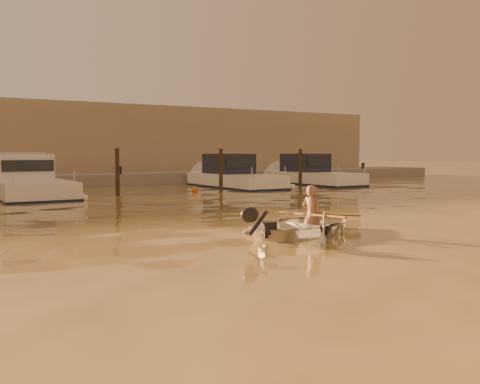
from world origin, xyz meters
TOP-DOWN VIEW (x-y plane):
  - ground_plane at (0.00, 0.00)m, footprint 160.00×160.00m
  - dinghy at (0.07, 1.36)m, footprint 3.60×2.99m
  - person at (0.17, 1.38)m, footprint 0.46×0.58m
  - outboard_motor at (-1.37, 0.94)m, footprint 0.98×0.63m
  - oar_port at (0.31, 1.43)m, footprint 1.04×1.88m
  - oar_starboard at (0.12, 1.37)m, footprint 0.28×2.10m
  - moored_boat_2 at (-3.49, 16.00)m, footprint 2.68×8.85m
  - moored_boat_4 at (6.89, 16.00)m, footprint 2.39×7.32m
  - moored_boat_5 at (12.08, 16.00)m, footprint 2.26×7.57m
  - piling_2 at (-0.20, 13.80)m, footprint 0.18×0.18m
  - piling_3 at (4.80, 13.80)m, footprint 0.18×0.18m
  - piling_4 at (9.50, 13.80)m, footprint 0.18×0.18m
  - fender_c at (-2.05, 12.19)m, footprint 0.30×0.30m
  - fender_d at (3.58, 14.10)m, footprint 0.30×0.30m
  - fender_e at (8.64, 13.31)m, footprint 0.30×0.30m
  - quay at (0.00, 21.50)m, footprint 52.00×4.00m
  - waterfront_building at (0.00, 27.00)m, footprint 46.00×7.00m

SIDE VIEW (x-z plane):
  - ground_plane at x=0.00m, z-range 0.00..0.00m
  - fender_c at x=-2.05m, z-range -0.05..0.25m
  - fender_d at x=3.58m, z-range -0.05..0.25m
  - fender_e at x=8.64m, z-range -0.05..0.25m
  - quay at x=0.00m, z-range -0.35..0.65m
  - dinghy at x=0.07m, z-range -0.12..0.52m
  - outboard_motor at x=-1.37m, z-range -0.07..0.63m
  - person at x=0.17m, z-range -0.30..1.10m
  - oar_port at x=0.31m, z-range 0.35..0.49m
  - oar_starboard at x=0.12m, z-range 0.35..0.49m
  - moored_boat_2 at x=-3.49m, z-range -0.25..1.50m
  - moored_boat_4 at x=6.89m, z-range -0.25..1.50m
  - moored_boat_5 at x=12.08m, z-range -0.25..1.50m
  - piling_2 at x=-0.20m, z-range -0.20..2.00m
  - piling_3 at x=4.80m, z-range -0.20..2.00m
  - piling_4 at x=9.50m, z-range -0.20..2.00m
  - waterfront_building at x=0.00m, z-range 0.00..4.80m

